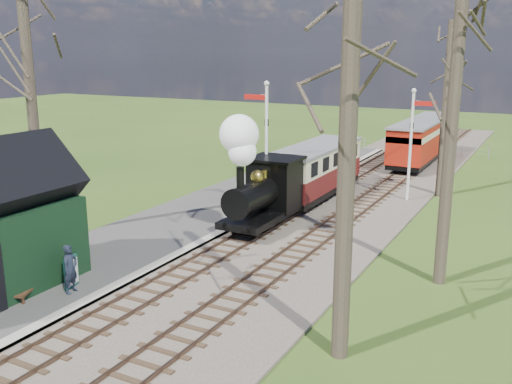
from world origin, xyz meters
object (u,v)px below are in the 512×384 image
red_carriage_b (431,134)px  semaphore_near (265,140)px  red_carriage_a (413,145)px  bench (25,282)px  locomotive (260,180)px  sign_board (71,272)px  semaphore_far (413,137)px  coach (316,169)px  person (70,269)px

red_carriage_b → semaphore_near: bearing=-99.7°
red_carriage_a → bench: 26.36m
locomotive → sign_board: (-2.28, -8.43, -1.55)m
locomotive → red_carriage_a: (2.61, 16.18, -0.62)m
semaphore_far → bench: semaphore_far is taller
red_carriage_a → sign_board: bearing=-101.2°
sign_board → bench: bearing=-128.1°
semaphore_near → coach: (0.77, 4.15, -1.98)m
red_carriage_b → sign_board: (-4.89, -30.12, -0.93)m
coach → red_carriage_a: (2.60, 10.11, -0.01)m
red_carriage_b → sign_board: bearing=-99.2°
locomotive → person: locomotive is taller
semaphore_far → sign_board: 17.86m
coach → red_carriage_a: bearing=75.6°
semaphore_far → coach: bearing=-157.0°
red_carriage_b → red_carriage_a: bearing=-90.0°
semaphore_far → sign_board: size_ratio=5.64×
red_carriage_b → locomotive: bearing=-96.9°
semaphore_far → coach: semaphore_far is taller
semaphore_far → locomotive: (-4.39, -7.92, -1.10)m
locomotive → bench: bearing=-108.2°
semaphore_near → red_carriage_b: bearing=80.3°
coach → bench: bearing=-101.4°
semaphore_far → coach: size_ratio=0.73×
red_carriage_a → sign_board: 25.12m
red_carriage_a → locomotive: bearing=-99.2°
bench → coach: bearing=78.6°
sign_board → coach: bearing=81.0°
sign_board → bench: sign_board is taller
red_carriage_a → red_carriage_b: bearing=90.0°
locomotive → sign_board: locomotive is taller
semaphore_far → red_carriage_a: semaphore_far is taller
semaphore_far → bench: 19.19m
locomotive → bench: 10.16m
coach → bench: coach is taller
red_carriage_a → bench: red_carriage_a is taller
semaphore_near → red_carriage_b: semaphore_near is taller
person → coach: bearing=-12.9°
red_carriage_a → person: red_carriage_a is taller
locomotive → red_carriage_b: (2.61, 21.68, -0.62)m
red_carriage_b → bench: 31.75m
locomotive → bench: size_ratio=3.09×
person → red_carriage_a: bearing=-15.7°
semaphore_near → semaphore_far: semaphore_near is taller
semaphore_far → locomotive: bearing=-119.0°
sign_board → bench: 1.38m
semaphore_far → sign_board: (-6.66, -16.36, -2.64)m
semaphore_near → red_carriage_b: size_ratio=1.10×
semaphore_near → locomotive: 2.48m
red_carriage_a → sign_board: size_ratio=5.58×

